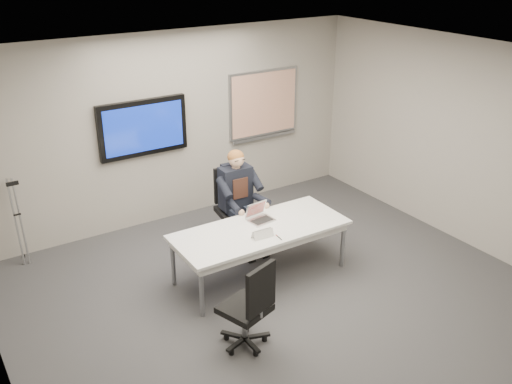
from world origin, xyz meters
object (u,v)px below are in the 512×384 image
conference_table (260,234)px  laptop (259,216)px  seated_person (243,211)px  office_chair_near (248,320)px  office_chair_far (234,219)px

conference_table → laptop: 0.27m
seated_person → laptop: (-0.08, -0.53, 0.17)m
conference_table → office_chair_near: 1.42m
seated_person → laptop: 0.56m
conference_table → office_chair_far: size_ratio=2.08×
office_chair_near → laptop: office_chair_near is taller
seated_person → conference_table: bearing=-102.4°
seated_person → office_chair_far: bearing=90.9°
seated_person → laptop: size_ratio=4.22×
office_chair_far → laptop: size_ratio=3.22×
office_chair_near → conference_table: bearing=-146.1°
conference_table → seated_person: seated_person is taller
seated_person → laptop: bearing=-95.8°
conference_table → office_chair_near: (-0.86, -1.09, -0.28)m
conference_table → seated_person: (0.19, 0.74, -0.04)m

